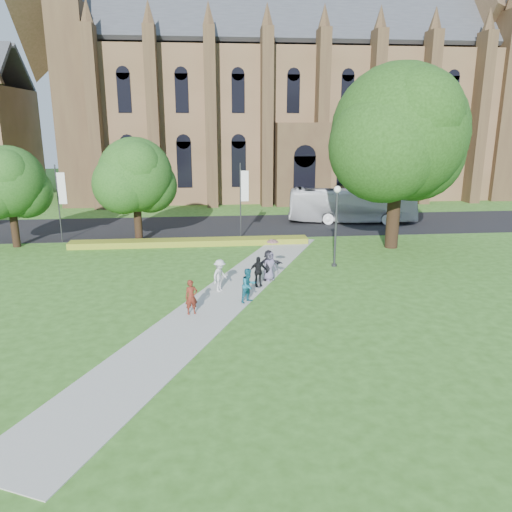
{
  "coord_description": "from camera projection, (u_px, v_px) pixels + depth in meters",
  "views": [
    {
      "loc": [
        -0.72,
        -24.08,
        9.16
      ],
      "look_at": [
        2.08,
        3.65,
        1.6
      ],
      "focal_mm": 35.0,
      "sensor_mm": 36.0,
      "label": 1
    }
  ],
  "objects": [
    {
      "name": "parasol",
      "position": [
        273.0,
        246.0,
        29.17
      ],
      "size": [
        0.75,
        0.75,
        0.62
      ],
      "primitive_type": "imported",
      "rotation": [
        0.0,
        0.0,
        0.08
      ],
      "color": "tan",
      "rests_on": "pedestrian_4"
    },
    {
      "name": "pedestrian_4",
      "position": [
        270.0,
        266.0,
        29.37
      ],
      "size": [
        1.01,
        0.88,
        1.74
      ],
      "primitive_type": "imported",
      "rotation": [
        0.0,
        0.0,
        0.47
      ],
      "color": "slate",
      "rests_on": "footpath"
    },
    {
      "name": "large_tree",
      "position": [
        399.0,
        133.0,
        35.22
      ],
      "size": [
        9.6,
        9.6,
        13.2
      ],
      "color": "#332114",
      "rests_on": "ground"
    },
    {
      "name": "flower_hedge",
      "position": [
        190.0,
        242.0,
        38.01
      ],
      "size": [
        18.0,
        1.4,
        0.45
      ],
      "primitive_type": "cube",
      "color": "gold",
      "rests_on": "ground"
    },
    {
      "name": "pedestrian_3",
      "position": [
        258.0,
        271.0,
        28.3
      ],
      "size": [
        1.07,
        0.59,
        1.73
      ],
      "primitive_type": "imported",
      "rotation": [
        0.0,
        0.0,
        0.18
      ],
      "color": "black",
      "rests_on": "footpath"
    },
    {
      "name": "banner_pole_1",
      "position": [
        60.0,
        199.0,
        38.15
      ],
      "size": [
        0.7,
        0.1,
        6.0
      ],
      "color": "#38383D",
      "rests_on": "ground"
    },
    {
      "name": "footpath",
      "position": [
        222.0,
        299.0,
        26.54
      ],
      "size": [
        15.58,
        28.54,
        0.04
      ],
      "primitive_type": "cube",
      "rotation": [
        0.0,
        0.0,
        -0.44
      ],
      "color": "#B2B2A8",
      "rests_on": "ground"
    },
    {
      "name": "tour_coach",
      "position": [
        352.0,
        205.0,
        46.2
      ],
      "size": [
        11.93,
        4.3,
        3.25
      ],
      "primitive_type": "imported",
      "rotation": [
        0.0,
        0.0,
        1.43
      ],
      "color": "silver",
      "rests_on": "road"
    },
    {
      "name": "pedestrian_5",
      "position": [
        268.0,
        265.0,
        29.36
      ],
      "size": [
        1.78,
        1.1,
        1.83
      ],
      "primitive_type": "imported",
      "rotation": [
        0.0,
        0.0,
        0.36
      ],
      "color": "black",
      "rests_on": "footpath"
    },
    {
      "name": "banner_pole_0",
      "position": [
        242.0,
        196.0,
        39.5
      ],
      "size": [
        0.7,
        0.1,
        6.0
      ],
      "color": "#38383D",
      "rests_on": "ground"
    },
    {
      "name": "pedestrian_0",
      "position": [
        191.0,
        297.0,
        24.18
      ],
      "size": [
        0.72,
        0.58,
        1.72
      ],
      "primitive_type": "imported",
      "rotation": [
        0.0,
        0.0,
        0.31
      ],
      "color": "maroon",
      "rests_on": "footpath"
    },
    {
      "name": "road",
      "position": [
        215.0,
        226.0,
        44.79
      ],
      "size": [
        160.0,
        10.0,
        0.02
      ],
      "primitive_type": "cube",
      "color": "black",
      "rests_on": "ground"
    },
    {
      "name": "cathedral",
      "position": [
        291.0,
        89.0,
        61.31
      ],
      "size": [
        52.6,
        18.25,
        28.0
      ],
      "color": "brown",
      "rests_on": "ground"
    },
    {
      "name": "street_tree_1",
      "position": [
        135.0,
        175.0,
        37.56
      ],
      "size": [
        5.6,
        5.6,
        8.05
      ],
      "color": "#332114",
      "rests_on": "ground"
    },
    {
      "name": "streetlamp",
      "position": [
        336.0,
        216.0,
        31.69
      ],
      "size": [
        0.44,
        0.44,
        5.24
      ],
      "color": "#38383D",
      "rests_on": "ground"
    },
    {
      "name": "ground",
      "position": [
        223.0,
        306.0,
        25.59
      ],
      "size": [
        160.0,
        160.0,
        0.0
      ],
      "primitive_type": "plane",
      "color": "#335D1C",
      "rests_on": "ground"
    },
    {
      "name": "street_tree_0",
      "position": [
        9.0,
        182.0,
        36.3
      ],
      "size": [
        5.2,
        5.2,
        7.5
      ],
      "color": "#332114",
      "rests_on": "ground"
    },
    {
      "name": "pedestrian_1",
      "position": [
        249.0,
        285.0,
        25.76
      ],
      "size": [
        1.11,
        1.08,
        1.81
      ],
      "primitive_type": "imported",
      "rotation": [
        0.0,
        0.0,
        0.66
      ],
      "color": "#175C73",
      "rests_on": "footpath"
    },
    {
      "name": "pedestrian_2",
      "position": [
        220.0,
        275.0,
        27.43
      ],
      "size": [
        1.22,
        1.34,
        1.81
      ],
      "primitive_type": "imported",
      "rotation": [
        0.0,
        0.0,
        0.96
      ],
      "color": "#B9B9B9",
      "rests_on": "footpath"
    }
  ]
}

